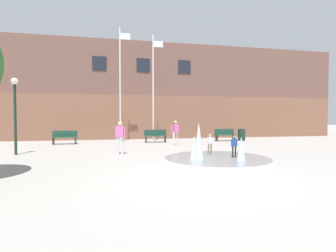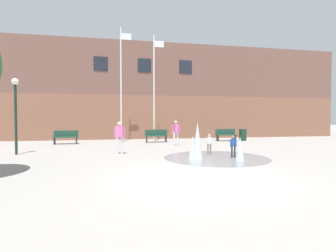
# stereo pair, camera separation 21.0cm
# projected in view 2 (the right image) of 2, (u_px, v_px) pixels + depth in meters

# --- Properties ---
(ground_plane) EXTENTS (100.00, 100.00, 0.00)m
(ground_plane) POSITION_uv_depth(u_px,v_px,m) (197.00, 177.00, 7.84)
(ground_plane) COLOR gray
(library_building) EXTENTS (36.00, 6.05, 8.09)m
(library_building) POSITION_uv_depth(u_px,v_px,m) (141.00, 93.00, 24.56)
(library_building) COLOR brown
(library_building) RESTS_ON ground
(splash_fountain) EXTENTS (4.66, 4.66, 1.58)m
(splash_fountain) POSITION_uv_depth(u_px,v_px,m) (208.00, 147.00, 11.27)
(splash_fountain) COLOR gray
(splash_fountain) RESTS_ON ground
(park_bench_under_left_flagpole) EXTENTS (1.60, 0.44, 0.91)m
(park_bench_under_left_flagpole) POSITION_uv_depth(u_px,v_px,m) (66.00, 137.00, 17.65)
(park_bench_under_left_flagpole) COLOR #28282D
(park_bench_under_left_flagpole) RESTS_ON ground
(park_bench_center) EXTENTS (1.60, 0.44, 0.91)m
(park_bench_center) POSITION_uv_depth(u_px,v_px,m) (156.00, 136.00, 18.92)
(park_bench_center) COLOR #28282D
(park_bench_center) RESTS_ON ground
(park_bench_near_trashcan) EXTENTS (1.60, 0.44, 0.91)m
(park_bench_near_trashcan) POSITION_uv_depth(u_px,v_px,m) (226.00, 135.00, 20.00)
(park_bench_near_trashcan) COLOR #28282D
(park_bench_near_trashcan) RESTS_ON ground
(child_with_pink_shirt) EXTENTS (0.31, 0.24, 0.99)m
(child_with_pink_shirt) POSITION_uv_depth(u_px,v_px,m) (209.00, 142.00, 12.72)
(child_with_pink_shirt) COLOR #89755B
(child_with_pink_shirt) RESTS_ON ground
(adult_near_bench) EXTENTS (0.50, 0.36, 1.59)m
(adult_near_bench) POSITION_uv_depth(u_px,v_px,m) (176.00, 131.00, 16.66)
(adult_near_bench) COLOR silver
(adult_near_bench) RESTS_ON ground
(teen_by_trashcan) EXTENTS (0.50, 0.27, 1.59)m
(teen_by_trashcan) POSITION_uv_depth(u_px,v_px,m) (120.00, 135.00, 12.77)
(teen_by_trashcan) COLOR silver
(teen_by_trashcan) RESTS_ON ground
(child_in_fountain) EXTENTS (0.31, 0.22, 0.99)m
(child_in_fountain) POSITION_uv_depth(u_px,v_px,m) (233.00, 145.00, 11.69)
(child_in_fountain) COLOR #28282D
(child_in_fountain) RESTS_ON ground
(flagpole_left) EXTENTS (0.80, 0.10, 8.30)m
(flagpole_left) POSITION_uv_depth(u_px,v_px,m) (121.00, 82.00, 19.02)
(flagpole_left) COLOR silver
(flagpole_left) RESTS_ON ground
(flagpole_right) EXTENTS (0.80, 0.10, 7.88)m
(flagpole_right) POSITION_uv_depth(u_px,v_px,m) (154.00, 85.00, 19.50)
(flagpole_right) COLOR silver
(flagpole_right) RESTS_ON ground
(lamp_post_left_lane) EXTENTS (0.32, 0.32, 3.68)m
(lamp_post_left_lane) POSITION_uv_depth(u_px,v_px,m) (15.00, 104.00, 12.57)
(lamp_post_left_lane) COLOR #192D23
(lamp_post_left_lane) RESTS_ON ground
(trash_can) EXTENTS (0.56, 0.56, 0.90)m
(trash_can) POSITION_uv_depth(u_px,v_px,m) (243.00, 135.00, 20.30)
(trash_can) COLOR #193323
(trash_can) RESTS_ON ground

